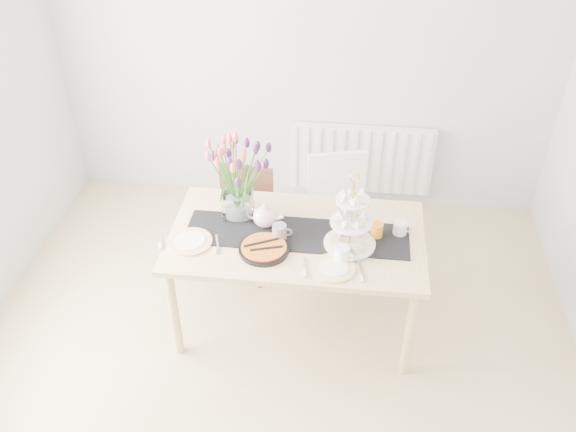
# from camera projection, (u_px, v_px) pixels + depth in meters

# --- Properties ---
(room_shell) EXTENTS (4.50, 4.50, 4.50)m
(room_shell) POSITION_uv_depth(u_px,v_px,m) (258.00, 237.00, 2.92)
(room_shell) COLOR tan
(room_shell) RESTS_ON ground
(radiator) EXTENTS (1.20, 0.08, 0.60)m
(radiator) POSITION_uv_depth(u_px,v_px,m) (361.00, 159.00, 5.13)
(radiator) COLOR white
(radiator) RESTS_ON room_shell
(dining_table) EXTENTS (1.60, 0.90, 0.75)m
(dining_table) POSITION_uv_depth(u_px,v_px,m) (297.00, 244.00, 3.87)
(dining_table) COLOR tan
(dining_table) RESTS_ON ground
(chair_brown) EXTENTS (0.44, 0.44, 0.80)m
(chair_brown) POSITION_uv_depth(u_px,v_px,m) (244.00, 213.00, 4.48)
(chair_brown) COLOR #3D2016
(chair_brown) RESTS_ON ground
(chair_white) EXTENTS (0.53, 0.53, 0.88)m
(chair_white) POSITION_uv_depth(u_px,v_px,m) (339.00, 204.00, 4.49)
(chair_white) COLOR white
(chair_white) RESTS_ON ground
(table_runner) EXTENTS (1.40, 0.35, 0.01)m
(table_runner) POSITION_uv_depth(u_px,v_px,m) (297.00, 234.00, 3.82)
(table_runner) COLOR black
(table_runner) RESTS_ON dining_table
(tulip_vase) EXTENTS (0.65, 0.65, 0.55)m
(tulip_vase) POSITION_uv_depth(u_px,v_px,m) (236.00, 169.00, 3.77)
(tulip_vase) COLOR silver
(tulip_vase) RESTS_ON dining_table
(cake_stand) EXTENTS (0.32, 0.32, 0.47)m
(cake_stand) POSITION_uv_depth(u_px,v_px,m) (351.00, 228.00, 3.66)
(cake_stand) COLOR gold
(cake_stand) RESTS_ON dining_table
(teapot) EXTENTS (0.29, 0.25, 0.16)m
(teapot) POSITION_uv_depth(u_px,v_px,m) (265.00, 217.00, 3.84)
(teapot) COLOR silver
(teapot) RESTS_ON dining_table
(cream_jug) EXTENTS (0.09, 0.09, 0.09)m
(cream_jug) POSITION_uv_depth(u_px,v_px,m) (400.00, 228.00, 3.80)
(cream_jug) COLOR silver
(cream_jug) RESTS_ON dining_table
(tart_tin) EXTENTS (0.31, 0.31, 0.04)m
(tart_tin) POSITION_uv_depth(u_px,v_px,m) (264.00, 249.00, 3.68)
(tart_tin) COLOR black
(tart_tin) RESTS_ON dining_table
(mug_grey) EXTENTS (0.10, 0.10, 0.11)m
(mug_grey) POSITION_uv_depth(u_px,v_px,m) (279.00, 232.00, 3.75)
(mug_grey) COLOR slate
(mug_grey) RESTS_ON dining_table
(mug_white) EXTENTS (0.12, 0.12, 0.10)m
(mug_white) POSITION_uv_depth(u_px,v_px,m) (342.00, 254.00, 3.59)
(mug_white) COLOR white
(mug_white) RESTS_ON dining_table
(mug_orange) EXTENTS (0.11, 0.11, 0.10)m
(mug_orange) POSITION_uv_depth(u_px,v_px,m) (376.00, 230.00, 3.78)
(mug_orange) COLOR orange
(mug_orange) RESTS_ON dining_table
(plate_left) EXTENTS (0.34, 0.34, 0.01)m
(plate_left) POSITION_uv_depth(u_px,v_px,m) (190.00, 242.00, 3.75)
(plate_left) COLOR silver
(plate_left) RESTS_ON dining_table
(plate_right) EXTENTS (0.30, 0.30, 0.01)m
(plate_right) POSITION_uv_depth(u_px,v_px,m) (334.00, 268.00, 3.56)
(plate_right) COLOR silver
(plate_right) RESTS_ON dining_table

